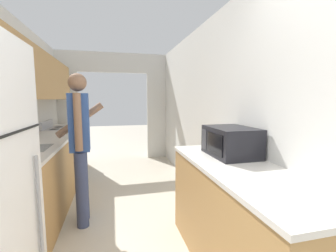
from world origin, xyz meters
name	(u,v)px	position (x,y,z in m)	size (l,w,h in m)	color
wall_left	(3,97)	(-1.18, 2.27, 1.46)	(0.38, 7.27, 2.50)	silver
wall_right	(228,115)	(1.26, 1.83, 1.25)	(0.06, 7.27, 2.50)	silver
wall_far_with_doorway	(114,100)	(0.00, 4.90, 1.43)	(2.86, 0.06, 2.50)	silver
counter_left	(45,174)	(-0.93, 2.63, 0.46)	(0.62, 3.56, 0.91)	#B2844C
counter_right	(239,221)	(0.93, 0.99, 0.46)	(0.62, 1.70, 0.91)	#B2844C
range_oven	(65,152)	(-0.92, 3.93, 0.46)	(0.66, 0.73, 1.05)	#B7B7BC
person	(80,145)	(-0.40, 2.12, 0.93)	(0.55, 0.39, 1.72)	#384266
microwave	(231,141)	(1.02, 1.33, 1.05)	(0.38, 0.51, 0.27)	black
knife	(73,124)	(-0.84, 4.48, 0.92)	(0.10, 0.30, 0.02)	#B7B7BC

